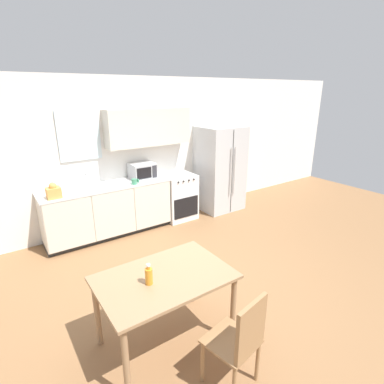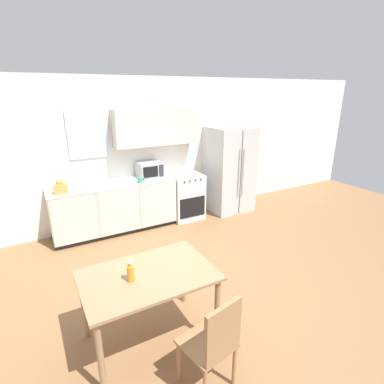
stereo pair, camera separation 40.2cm
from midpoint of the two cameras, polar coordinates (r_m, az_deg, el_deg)
ground_plane at (r=4.19m, az=-3.28°, el=-17.08°), size 12.00×12.00×0.00m
wall_back at (r=5.63m, az=-15.40°, el=7.59°), size 12.00×0.38×2.70m
kitchen_counter at (r=5.49m, az=-17.61°, el=-3.35°), size 2.19×0.61×0.92m
oven_range at (r=5.99m, az=-4.73°, el=-0.83°), size 0.62×0.66×0.90m
refrigerator at (r=6.36m, az=3.51°, el=4.45°), size 0.87×0.81×1.76m
kitchen_sink at (r=5.28m, az=-21.00°, el=0.79°), size 0.66×0.44×0.23m
microwave at (r=5.61m, az=-11.48°, el=4.00°), size 0.43×0.38×0.28m
coffee_mug at (r=5.27m, az=-13.04°, el=1.93°), size 0.13×0.09×0.09m
grocery_bag_0 at (r=5.00m, az=-27.01°, el=0.05°), size 0.20×0.17×0.24m
dining_table at (r=3.04m, az=-9.16°, el=-17.25°), size 1.26×0.84×0.78m
dining_chair_near at (r=2.71m, az=4.73°, el=-26.15°), size 0.47×0.47×0.93m
drink_bottle at (r=2.86m, az=-12.38°, el=-15.43°), size 0.07×0.07×0.20m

